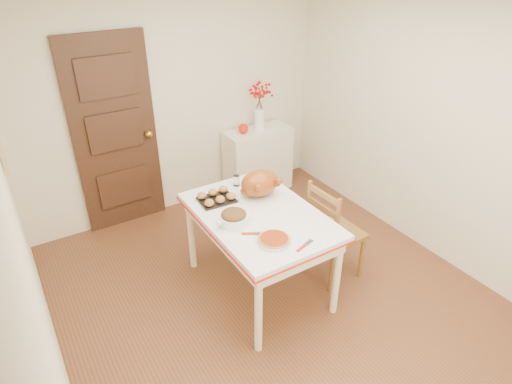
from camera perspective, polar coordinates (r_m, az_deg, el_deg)
floor at (r=4.01m, az=2.71°, el=-13.88°), size 3.50×4.00×0.00m
wall_back at (r=4.91m, az=-10.50°, el=11.38°), size 3.50×0.00×2.50m
wall_left at (r=2.80m, az=-27.90°, el=-6.99°), size 0.00×4.00×2.50m
wall_right at (r=4.43m, az=22.31°, el=7.59°), size 0.00×4.00×2.50m
door_back at (r=4.76m, az=-17.93°, el=7.00°), size 0.85×0.06×2.06m
sideboard at (r=5.43m, az=0.25°, el=4.13°), size 0.82×0.36×0.82m
kitchen_table at (r=3.86m, az=0.40°, el=-7.84°), size 0.92×1.35×0.81m
chair_oak at (r=4.04m, az=10.38°, el=-5.00°), size 0.44×0.44×0.98m
berry_vase at (r=5.18m, az=0.47°, el=10.95°), size 0.28×0.28×0.54m
apple at (r=5.14m, az=-1.67°, el=8.31°), size 0.12×0.12×0.12m
turkey_platter at (r=3.79m, az=0.46°, el=1.01°), size 0.40×0.32×0.25m
pumpkin_pie at (r=3.29m, az=2.38°, el=-6.22°), size 0.29×0.29×0.05m
stuffing_dish at (r=3.48m, az=-2.93°, el=-3.34°), size 0.35×0.30×0.12m
rolls_tray at (r=3.80m, az=-5.20°, el=-0.62°), size 0.32×0.26×0.08m
pie_server at (r=3.28m, az=6.40°, el=-6.96°), size 0.20×0.11×0.01m
carving_knife at (r=3.38m, az=0.39°, el=-5.46°), size 0.26×0.20×0.01m
drinking_glass at (r=4.02m, az=-2.58°, el=1.51°), size 0.07×0.07×0.10m
shaker_pair at (r=4.10m, az=0.05°, el=2.04°), size 0.10×0.05×0.09m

